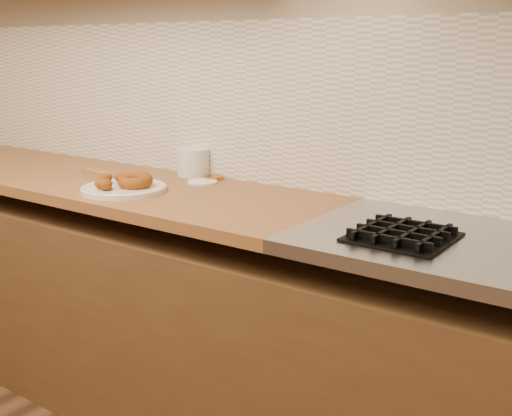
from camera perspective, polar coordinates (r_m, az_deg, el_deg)
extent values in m
cube|color=#B8A68E|center=(2.45, -0.61, 12.87)|extent=(4.00, 0.02, 2.70)
cube|color=#52371D|center=(2.43, -4.96, -10.68)|extent=(3.60, 0.60, 0.77)
cube|color=brown|center=(2.73, -15.61, 2.53)|extent=(2.30, 0.62, 0.04)
cube|color=silver|center=(2.45, -0.77, 9.35)|extent=(3.60, 0.02, 0.60)
cube|color=black|center=(1.78, 12.86, -2.53)|extent=(0.26, 0.26, 0.01)
cube|color=black|center=(1.81, 10.27, -1.63)|extent=(0.01, 0.24, 0.02)
cube|color=black|center=(1.70, 11.69, -2.77)|extent=(0.24, 0.01, 0.02)
cube|color=black|center=(1.79, 12.00, -1.92)|extent=(0.01, 0.24, 0.02)
cube|color=black|center=(1.75, 12.50, -2.30)|extent=(0.24, 0.01, 0.02)
cube|color=black|center=(1.77, 13.78, -2.22)|extent=(0.01, 0.24, 0.02)
cube|color=black|center=(1.80, 13.26, -1.85)|extent=(0.24, 0.01, 0.02)
cube|color=black|center=(1.75, 15.60, -2.53)|extent=(0.01, 0.24, 0.02)
cube|color=black|center=(1.86, 13.98, -1.43)|extent=(0.24, 0.01, 0.02)
cylinder|color=beige|center=(2.35, -11.68, 1.67)|extent=(0.31, 0.31, 0.02)
torus|color=brown|center=(2.33, -10.68, 2.39)|extent=(0.15, 0.16, 0.06)
ellipsoid|color=brown|center=(2.42, -11.75, 2.69)|extent=(0.08, 0.08, 0.04)
ellipsoid|color=brown|center=(2.40, -13.34, 2.55)|extent=(0.06, 0.07, 0.04)
ellipsoid|color=brown|center=(2.32, -13.42, 2.12)|extent=(0.08, 0.08, 0.04)
ellipsoid|color=brown|center=(2.29, -13.21, 2.03)|extent=(0.04, 0.05, 0.04)
ellipsoid|color=brown|center=(2.40, -10.61, 2.60)|extent=(0.06, 0.06, 0.03)
cylinder|color=silver|center=(2.60, -5.59, 4.09)|extent=(0.16, 0.16, 0.11)
cylinder|color=white|center=(2.46, -4.79, 2.34)|extent=(0.13, 0.13, 0.01)
cylinder|color=#AB7416|center=(2.52, -3.74, 2.70)|extent=(0.09, 0.09, 0.01)
cube|color=#8E6340|center=(2.69, -13.99, 3.08)|extent=(0.20, 0.06, 0.02)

